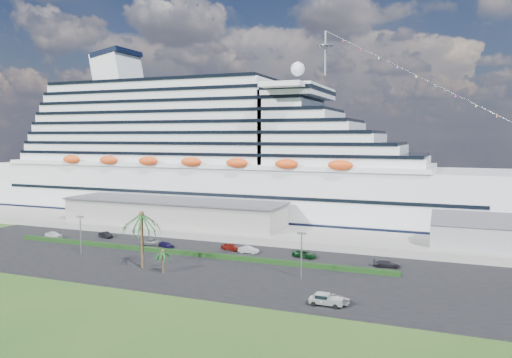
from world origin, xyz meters
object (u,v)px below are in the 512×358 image
at_px(parked_car_3, 166,245).
at_px(boat_trailer, 334,298).
at_px(cruise_ship, 223,163).
at_px(pickup_truck, 326,299).

relative_size(parked_car_3, boat_trailer, 0.77).
relative_size(cruise_ship, parked_car_3, 45.05).
bearing_deg(pickup_truck, parked_car_3, 149.95).
bearing_deg(boat_trailer, cruise_ship, 126.55).
xyz_separation_m(cruise_ship, boat_trailer, (49.88, -67.28, -15.53)).
height_order(cruise_ship, pickup_truck, cruise_ship).
bearing_deg(cruise_ship, parked_car_3, -81.70).
bearing_deg(parked_car_3, pickup_truck, -96.11).
height_order(parked_car_3, boat_trailer, boat_trailer).
distance_m(cruise_ship, boat_trailer, 85.18).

